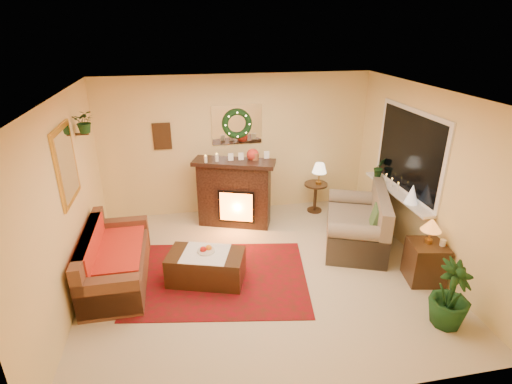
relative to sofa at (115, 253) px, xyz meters
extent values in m
plane|color=beige|center=(2.04, -0.22, -0.43)|extent=(5.00, 5.00, 0.00)
plane|color=white|center=(2.04, -0.22, 2.17)|extent=(5.00, 5.00, 0.00)
plane|color=#EFD88C|center=(2.04, 2.03, 0.87)|extent=(5.00, 5.00, 0.00)
plane|color=#EFD88C|center=(2.04, -2.47, 0.87)|extent=(5.00, 5.00, 0.00)
plane|color=#EFD88C|center=(-0.46, -0.22, 0.87)|extent=(4.50, 4.50, 0.00)
plane|color=#EFD88C|center=(4.54, -0.22, 0.87)|extent=(4.50, 4.50, 0.00)
cube|color=#5A1515|center=(1.43, -0.25, -0.42)|extent=(2.76, 2.25, 0.01)
cube|color=brown|center=(0.00, 0.00, 0.00)|extent=(0.81, 1.81, 0.77)
cube|color=#B00C04|center=(-0.07, 0.14, 0.03)|extent=(0.85, 1.37, 0.02)
cube|color=#312115|center=(1.89, 1.40, 0.12)|extent=(1.32, 0.80, 1.16)
sphere|color=#B0291E|center=(2.23, 1.42, 0.87)|extent=(0.22, 0.22, 0.22)
cylinder|color=white|center=(1.41, 1.37, 0.83)|extent=(0.05, 0.05, 0.16)
cylinder|color=silver|center=(1.60, 1.41, 0.83)|extent=(0.06, 0.06, 0.19)
cube|color=white|center=(2.04, 2.01, 1.27)|extent=(0.92, 0.02, 0.72)
torus|color=#194719|center=(2.04, 1.97, 1.29)|extent=(0.55, 0.11, 0.55)
cube|color=#381E11|center=(0.69, 2.01, 1.12)|extent=(0.32, 0.03, 0.48)
cube|color=gold|center=(-0.44, 0.08, 1.32)|extent=(0.03, 0.84, 1.00)
imported|color=#194719|center=(-0.30, 0.83, 1.54)|extent=(0.33, 0.28, 0.36)
cube|color=#7A685A|center=(3.76, 0.34, -0.01)|extent=(1.42, 1.80, 0.91)
cube|color=white|center=(4.53, 0.33, 1.12)|extent=(0.03, 1.86, 1.36)
cube|color=black|center=(4.51, 0.33, 1.12)|extent=(0.02, 1.70, 1.22)
cube|color=white|center=(4.42, 0.33, 0.44)|extent=(0.22, 1.86, 0.04)
cone|color=white|center=(4.39, -0.13, 0.61)|extent=(0.20, 0.20, 0.30)
imported|color=#26571E|center=(4.42, 1.01, 0.66)|extent=(0.25, 0.20, 0.46)
cylinder|color=black|center=(3.50, 1.64, -0.10)|extent=(0.58, 0.58, 0.58)
cone|color=#F9DFB4|center=(3.53, 1.61, 0.45)|extent=(0.27, 0.27, 0.42)
cube|color=#392112|center=(4.30, -0.83, -0.16)|extent=(0.56, 0.56, 0.59)
cone|color=orange|center=(4.31, -0.81, 0.32)|extent=(0.28, 0.28, 0.41)
cube|color=#56291A|center=(1.24, -0.27, -0.22)|extent=(1.18, 0.87, 0.44)
cylinder|color=silver|center=(1.26, -0.23, 0.02)|extent=(0.25, 0.25, 0.06)
imported|color=#2D5B27|center=(4.06, -1.72, 0.02)|extent=(1.91, 1.91, 2.58)
camera|label=1|loc=(1.05, -5.10, 3.00)|focal=28.00mm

